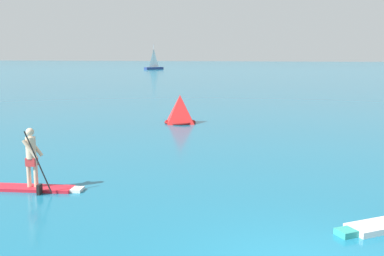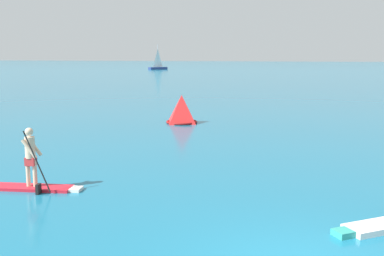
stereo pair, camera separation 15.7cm
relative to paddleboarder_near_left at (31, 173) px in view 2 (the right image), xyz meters
The scene contains 3 objects.
paddleboarder_near_left is the anchor object (origin of this frame).
race_marker_buoy 12.35m from the paddleboarder_near_left, 86.15° to the left, with size 1.84×1.84×1.48m.
sailboat_left_horizon 95.14m from the paddleboarder_near_left, 105.98° to the left, with size 3.89×4.31×5.82m.
Camera 2 is at (-0.25, -7.05, 3.56)m, focal length 42.45 mm.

